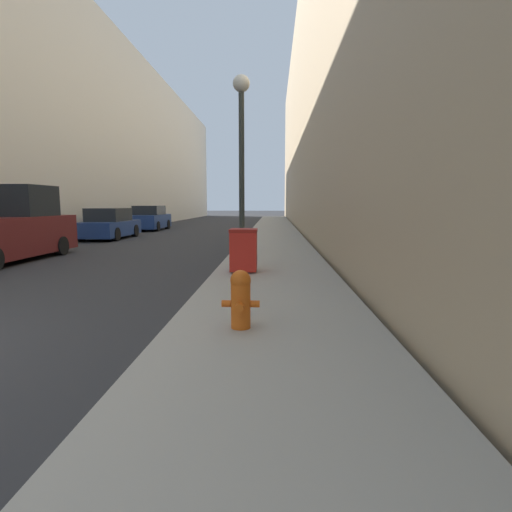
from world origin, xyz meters
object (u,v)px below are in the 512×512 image
at_px(pickup_truck, 2,230).
at_px(fire_hydrant, 241,298).
at_px(parked_sedan_far, 150,219).
at_px(lamppost, 242,143).
at_px(parked_sedan_near, 109,225).
at_px(trash_bin, 244,250).

bearing_deg(pickup_truck, fire_hydrant, -40.55).
bearing_deg(parked_sedan_far, fire_hydrant, -69.74).
distance_m(lamppost, parked_sedan_far, 16.17).
distance_m(fire_hydrant, parked_sedan_near, 16.62).
xyz_separation_m(trash_bin, parked_sedan_near, (-7.55, 10.29, 0.04)).
relative_size(fire_hydrant, trash_bin, 0.74).
relative_size(pickup_truck, parked_sedan_far, 1.31).
bearing_deg(parked_sedan_far, trash_bin, -65.90).
bearing_deg(trash_bin, lamppost, 95.36).
height_order(lamppost, parked_sedan_far, lamppost).
bearing_deg(fire_hydrant, lamppost, 94.40).
distance_m(fire_hydrant, pickup_truck, 10.25).
xyz_separation_m(trash_bin, parked_sedan_far, (-7.57, 16.93, 0.09)).
height_order(fire_hydrant, parked_sedan_far, parked_sedan_far).
height_order(fire_hydrant, parked_sedan_near, parked_sedan_near).
height_order(parked_sedan_near, parked_sedan_far, parked_sedan_far).
distance_m(fire_hydrant, trash_bin, 4.38).
relative_size(fire_hydrant, pickup_truck, 0.14).
relative_size(fire_hydrant, parked_sedan_far, 0.19).
bearing_deg(trash_bin, fire_hydrant, -86.21).
xyz_separation_m(lamppost, parked_sedan_near, (-7.29, 7.50, -2.85)).
xyz_separation_m(trash_bin, lamppost, (-0.26, 2.78, 2.90)).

